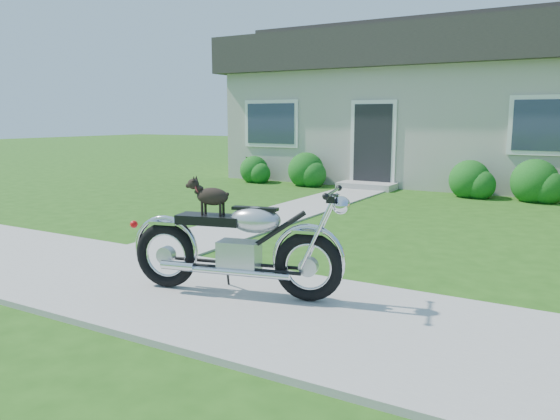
# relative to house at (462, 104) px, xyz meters

# --- Properties ---
(ground) EXTENTS (80.00, 80.00, 0.00)m
(ground) POSITION_rel_house_xyz_m (0.00, -11.99, -2.16)
(ground) COLOR #235114
(ground) RESTS_ON ground
(sidewalk) EXTENTS (24.00, 2.20, 0.04)m
(sidewalk) POSITION_rel_house_xyz_m (0.00, -11.99, -2.14)
(sidewalk) COLOR #9E9B93
(sidewalk) RESTS_ON ground
(walkway) EXTENTS (1.20, 8.00, 0.03)m
(walkway) POSITION_rel_house_xyz_m (-1.50, -6.99, -2.14)
(walkway) COLOR #9E9B93
(walkway) RESTS_ON ground
(house) EXTENTS (12.60, 7.03, 4.50)m
(house) POSITION_rel_house_xyz_m (0.00, 0.00, 0.00)
(house) COLOR #BDB6AA
(house) RESTS_ON ground
(shrub_row) EXTENTS (10.58, 0.98, 0.98)m
(shrub_row) POSITION_rel_house_xyz_m (0.53, -3.49, -1.77)
(shrub_row) COLOR #175717
(shrub_row) RESTS_ON ground
(potted_plant_left) EXTENTS (0.76, 0.80, 0.71)m
(potted_plant_left) POSITION_rel_house_xyz_m (-4.69, -3.44, -1.80)
(potted_plant_left) COLOR #266119
(potted_plant_left) RESTS_ON ground
(potted_plant_right) EXTENTS (0.40, 0.40, 0.70)m
(potted_plant_right) POSITION_rel_house_xyz_m (0.97, -3.44, -1.81)
(potted_plant_right) COLOR #225E1A
(potted_plant_right) RESTS_ON ground
(motorcycle_with_dog) EXTENTS (2.19, 0.82, 1.13)m
(motorcycle_with_dog) POSITION_rel_house_xyz_m (0.48, -11.88, -1.62)
(motorcycle_with_dog) COLOR black
(motorcycle_with_dog) RESTS_ON sidewalk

